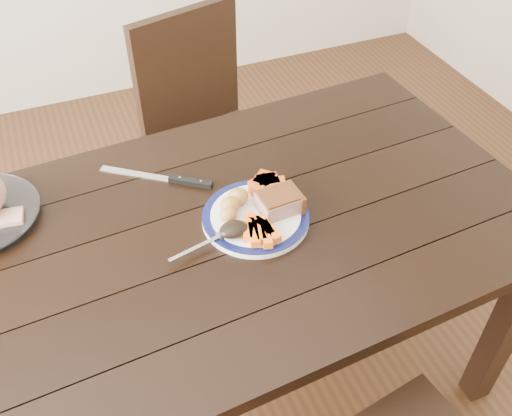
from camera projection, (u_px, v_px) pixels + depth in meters
name	position (u px, v px, depth m)	size (l,w,h in m)	color
ground	(232.00, 384.00, 1.92)	(4.00, 4.00, 0.00)	#472B16
dining_table	(224.00, 252.00, 1.47)	(1.65, 1.00, 0.75)	black
chair_far	(208.00, 126.00, 2.11)	(0.52, 0.53, 0.93)	black
dinner_plate	(256.00, 218.00, 1.42)	(0.27, 0.27, 0.02)	white
plate_rim	(256.00, 215.00, 1.41)	(0.27, 0.27, 0.02)	#0C113F
pork_slice	(279.00, 203.00, 1.41)	(0.10, 0.08, 0.04)	#A67565
roasted_potatoes	(233.00, 204.00, 1.41)	(0.09, 0.09, 0.04)	gold
carrot_batons	(260.00, 230.00, 1.35)	(0.09, 0.12, 0.02)	orange
pumpkin_wedges	(267.00, 185.00, 1.46)	(0.10, 0.09, 0.04)	#EB511A
dark_mushroom	(234.00, 229.00, 1.35)	(0.07, 0.05, 0.03)	black
fork	(207.00, 243.00, 1.34)	(0.18, 0.06, 0.00)	silver
cut_slice	(8.00, 218.00, 1.39)	(0.07, 0.06, 0.02)	tan
carving_knife	(177.00, 180.00, 1.53)	(0.27, 0.21, 0.01)	silver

